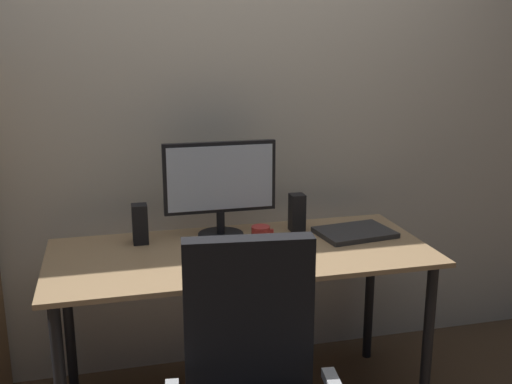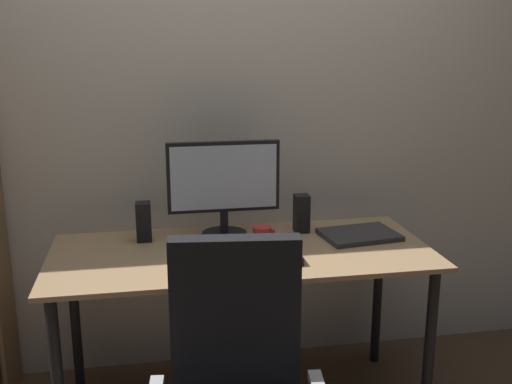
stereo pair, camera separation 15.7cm
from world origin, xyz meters
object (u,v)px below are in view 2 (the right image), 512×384
at_px(laptop, 359,235).
at_px(speaker_right, 302,213).
at_px(coffee_mug, 262,237).
at_px(speaker_left, 144,222).
at_px(desk, 242,270).
at_px(keyboard, 235,266).
at_px(monitor, 224,183).
at_px(mouse, 294,258).

height_order(laptop, speaker_right, speaker_right).
height_order(coffee_mug, speaker_left, speaker_left).
bearing_deg(desk, laptop, 7.68).
relative_size(keyboard, speaker_right, 1.71).
height_order(monitor, speaker_left, monitor).
bearing_deg(monitor, speaker_left, -178.69).
distance_m(desk, coffee_mug, 0.16).
distance_m(speaker_left, speaker_right, 0.70).
bearing_deg(desk, coffee_mug, 14.55).
distance_m(keyboard, speaker_right, 0.53).
distance_m(keyboard, speaker_left, 0.52).
bearing_deg(desk, mouse, -44.20).
relative_size(keyboard, coffee_mug, 3.11).
relative_size(keyboard, mouse, 3.02).
height_order(desk, keyboard, keyboard).
bearing_deg(desk, speaker_right, 32.39).
xyz_separation_m(coffee_mug, speaker_right, (0.21, 0.17, 0.04)).
bearing_deg(monitor, coffee_mug, -52.28).
relative_size(laptop, speaker_right, 1.88).
bearing_deg(laptop, coffee_mug, 178.70).
bearing_deg(speaker_right, speaker_left, 180.00).
distance_m(mouse, speaker_left, 0.68).
relative_size(mouse, coffee_mug, 1.03).
height_order(desk, monitor, monitor).
distance_m(mouse, coffee_mug, 0.22).
height_order(mouse, speaker_left, speaker_left).
xyz_separation_m(desk, laptop, (0.53, 0.07, 0.10)).
xyz_separation_m(keyboard, laptop, (0.59, 0.26, 0.00)).
bearing_deg(keyboard, mouse, 5.69).
bearing_deg(keyboard, laptop, 25.80).
bearing_deg(keyboard, speaker_right, 48.68).
bearing_deg(laptop, speaker_right, 145.08).
relative_size(mouse, speaker_right, 0.56).
height_order(mouse, laptop, mouse).
xyz_separation_m(keyboard, speaker_left, (-0.34, 0.38, 0.08)).
xyz_separation_m(monitor, laptop, (0.58, -0.13, -0.23)).
bearing_deg(speaker_right, desk, -147.61).
bearing_deg(speaker_left, keyboard, -48.42).
distance_m(desk, speaker_right, 0.40).
distance_m(mouse, speaker_right, 0.39).
distance_m(desk, monitor, 0.38).
bearing_deg(monitor, mouse, -58.93).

